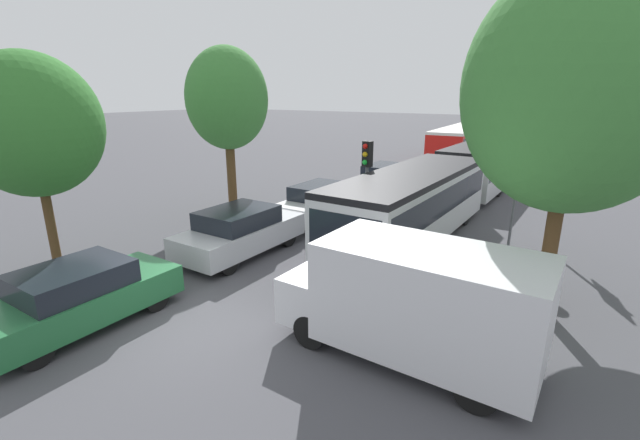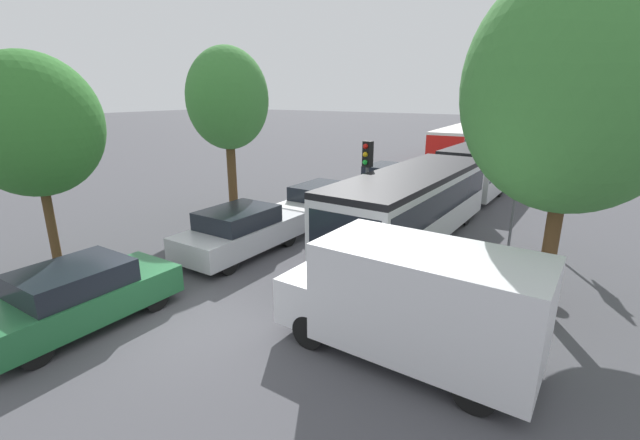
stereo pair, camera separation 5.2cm
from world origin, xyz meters
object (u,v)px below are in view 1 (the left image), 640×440
at_px(queued_car_navy, 386,179).
at_px(no_entry_sign, 514,203).
at_px(queued_car_silver, 240,231).
at_px(queued_car_white, 322,202).
at_px(traffic_light, 367,167).
at_px(tree_left_mid, 228,102).
at_px(tree_right_near, 576,89).
at_px(articulated_bus, 445,184).
at_px(city_bus_rear, 461,140).
at_px(white_van, 416,300).
at_px(tree_left_near, 32,130).
at_px(queued_car_green, 79,296).
at_px(direction_sign_post, 559,174).

xyz_separation_m(queued_car_navy, no_entry_sign, (7.03, -6.56, 1.11)).
xyz_separation_m(queued_car_silver, queued_car_navy, (0.33, 10.50, -0.01)).
bearing_deg(queued_car_white, traffic_light, -104.25).
distance_m(tree_left_mid, tree_right_near, 12.07).
xyz_separation_m(articulated_bus, queued_car_navy, (-3.83, 2.67, -0.64)).
distance_m(city_bus_rear, queued_car_white, 20.48).
height_order(queued_car_silver, white_van, white_van).
height_order(no_entry_sign, tree_right_near, tree_right_near).
xyz_separation_m(queued_car_white, queued_car_navy, (0.17, 5.88, 0.00)).
distance_m(traffic_light, no_entry_sign, 4.97).
height_order(white_van, traffic_light, traffic_light).
xyz_separation_m(tree_left_near, tree_left_mid, (-0.33, 7.33, 0.55)).
distance_m(queued_car_green, tree_right_near, 11.51).
bearing_deg(tree_left_near, tree_right_near, 24.78).
bearing_deg(tree_left_near, queued_car_navy, 77.42).
height_order(queued_car_green, queued_car_navy, queued_car_navy).
height_order(queued_car_green, tree_left_near, tree_left_near).
height_order(traffic_light, direction_sign_post, direction_sign_post).
relative_size(queued_car_silver, tree_left_mid, 0.65).
bearing_deg(tree_right_near, white_van, -118.54).
relative_size(no_entry_sign, tree_left_mid, 0.42).
xyz_separation_m(queued_car_navy, white_van, (6.38, -12.86, 0.47)).
bearing_deg(no_entry_sign, queued_car_navy, -133.04).
bearing_deg(queued_car_navy, city_bus_rear, 1.05).
xyz_separation_m(queued_car_navy, tree_right_near, (8.28, -9.35, 4.33)).
relative_size(queued_car_white, queued_car_navy, 1.00).
bearing_deg(no_entry_sign, traffic_light, -91.05).
bearing_deg(queued_car_white, tree_left_near, 160.90).
xyz_separation_m(white_van, direction_sign_post, (1.60, 8.12, 1.33)).
bearing_deg(white_van, city_bus_rear, -75.15).
xyz_separation_m(queued_car_silver, no_entry_sign, (7.35, 3.93, 1.10)).
distance_m(queued_car_silver, direction_sign_post, 10.26).
xyz_separation_m(direction_sign_post, tree_left_near, (-11.26, -9.95, 1.55)).
distance_m(queued_car_green, white_van, 7.23).
height_order(no_entry_sign, direction_sign_post, direction_sign_post).
bearing_deg(articulated_bus, tree_right_near, 35.00).
distance_m(queued_car_green, tree_left_mid, 9.84).
xyz_separation_m(traffic_light, tree_right_near, (6.19, -2.88, 2.60)).
relative_size(traffic_light, tree_left_near, 0.56).
relative_size(articulated_bus, tree_right_near, 2.14).
relative_size(queued_car_white, tree_left_mid, 0.64).
bearing_deg(tree_left_mid, traffic_light, 8.79).
distance_m(articulated_bus, tree_left_mid, 9.37).
bearing_deg(city_bus_rear, tree_right_near, -163.67).
xyz_separation_m(queued_car_green, traffic_light, (2.34, 9.25, 1.77)).
bearing_deg(queued_car_silver, direction_sign_post, -54.93).
height_order(tree_left_near, tree_left_mid, tree_left_mid).
distance_m(queued_car_green, queued_car_silver, 5.23).
distance_m(queued_car_navy, tree_left_near, 15.42).
height_order(city_bus_rear, no_entry_sign, no_entry_sign).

